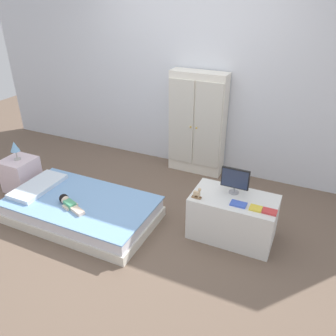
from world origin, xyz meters
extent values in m
cube|color=brown|center=(0.00, 0.00, -0.01)|extent=(10.00, 10.00, 0.02)
cube|color=silver|center=(0.00, 1.57, 1.35)|extent=(6.40, 0.05, 2.70)
cube|color=silver|center=(-0.55, -0.18, 0.05)|extent=(1.59, 0.90, 0.11)
cube|color=silver|center=(-0.55, -0.18, 0.17)|extent=(1.55, 0.86, 0.12)
cube|color=#7AA8DB|center=(-0.55, -0.18, 0.24)|extent=(1.58, 0.89, 0.02)
cube|color=silver|center=(-1.15, -0.18, 0.27)|extent=(0.32, 0.64, 0.05)
cube|color=#4CA375|center=(-0.58, -0.33, 0.28)|extent=(0.15, 0.12, 0.06)
cube|color=beige|center=(-0.43, -0.36, 0.26)|extent=(0.16, 0.09, 0.04)
cube|color=beige|center=(-0.44, -0.39, 0.26)|extent=(0.16, 0.09, 0.04)
cube|color=beige|center=(-0.56, -0.28, 0.26)|extent=(0.10, 0.06, 0.03)
cube|color=beige|center=(-0.59, -0.38, 0.26)|extent=(0.10, 0.06, 0.03)
sphere|color=beige|center=(-0.67, -0.29, 0.29)|extent=(0.09, 0.09, 0.09)
sphere|color=black|center=(-0.69, -0.29, 0.29)|extent=(0.10, 0.10, 0.10)
cube|color=silver|center=(-1.63, 0.02, 0.21)|extent=(0.36, 0.36, 0.42)
cylinder|color=#B7B2AD|center=(-1.63, 0.02, 0.42)|extent=(0.08, 0.08, 0.01)
cylinder|color=#B7B2AD|center=(-1.63, 0.02, 0.48)|extent=(0.02, 0.02, 0.10)
cone|color=#7AB2E0|center=(-1.63, 0.02, 0.59)|extent=(0.11, 0.11, 0.12)
cube|color=white|center=(0.16, 1.42, 0.68)|extent=(0.73, 0.23, 1.36)
cube|color=beige|center=(-0.02, 1.29, 0.71)|extent=(0.34, 0.02, 1.11)
cube|color=beige|center=(0.35, 1.29, 0.71)|extent=(0.34, 0.02, 1.11)
sphere|color=gold|center=(0.12, 1.27, 0.68)|extent=(0.02, 0.02, 0.02)
sphere|color=gold|center=(0.20, 1.27, 0.68)|extent=(0.02, 0.02, 0.02)
cube|color=silver|center=(1.00, 0.23, 0.23)|extent=(0.83, 0.47, 0.46)
cylinder|color=#99999E|center=(0.97, 0.31, 0.47)|extent=(0.10, 0.10, 0.01)
cylinder|color=#99999E|center=(0.97, 0.31, 0.50)|extent=(0.02, 0.02, 0.05)
cube|color=black|center=(0.97, 0.31, 0.63)|extent=(0.28, 0.02, 0.21)
cube|color=#28334C|center=(0.97, 0.30, 0.63)|extent=(0.26, 0.01, 0.19)
cube|color=#8E6642|center=(0.67, 0.08, 0.47)|extent=(0.10, 0.01, 0.01)
cube|color=#8E6642|center=(0.67, 0.06, 0.47)|extent=(0.10, 0.01, 0.01)
cube|color=#D1B289|center=(0.67, 0.07, 0.52)|extent=(0.06, 0.03, 0.04)
cylinder|color=#D1B289|center=(0.69, 0.08, 0.49)|extent=(0.01, 0.01, 0.02)
cylinder|color=#D1B289|center=(0.69, 0.06, 0.49)|extent=(0.01, 0.01, 0.02)
cylinder|color=#D1B289|center=(0.65, 0.08, 0.49)|extent=(0.01, 0.01, 0.02)
cylinder|color=#D1B289|center=(0.65, 0.06, 0.49)|extent=(0.01, 0.01, 0.02)
cylinder|color=#D1B289|center=(0.69, 0.07, 0.54)|extent=(0.02, 0.02, 0.02)
sphere|color=#D1B289|center=(0.69, 0.07, 0.56)|extent=(0.03, 0.03, 0.03)
cube|color=blue|center=(1.07, 0.12, 0.47)|extent=(0.15, 0.10, 0.02)
cube|color=gold|center=(1.23, 0.12, 0.47)|extent=(0.11, 0.10, 0.02)
cube|color=#CC3838|center=(1.35, 0.12, 0.47)|extent=(0.13, 0.09, 0.02)
camera|label=1|loc=(1.57, -2.53, 2.26)|focal=36.10mm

